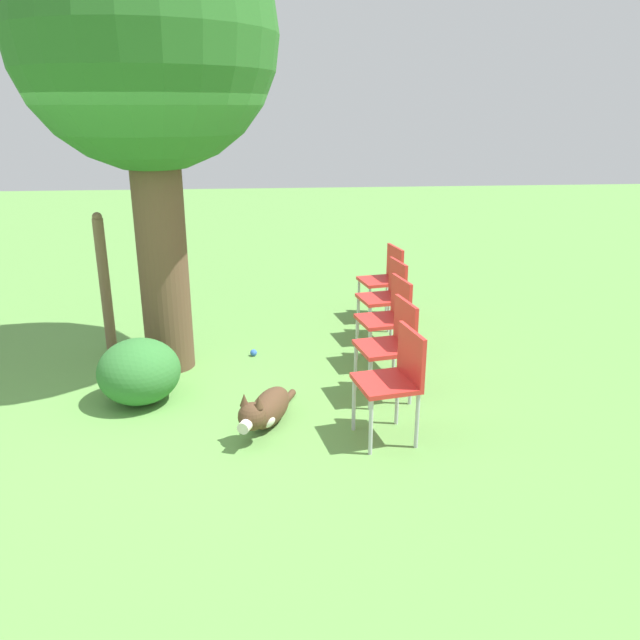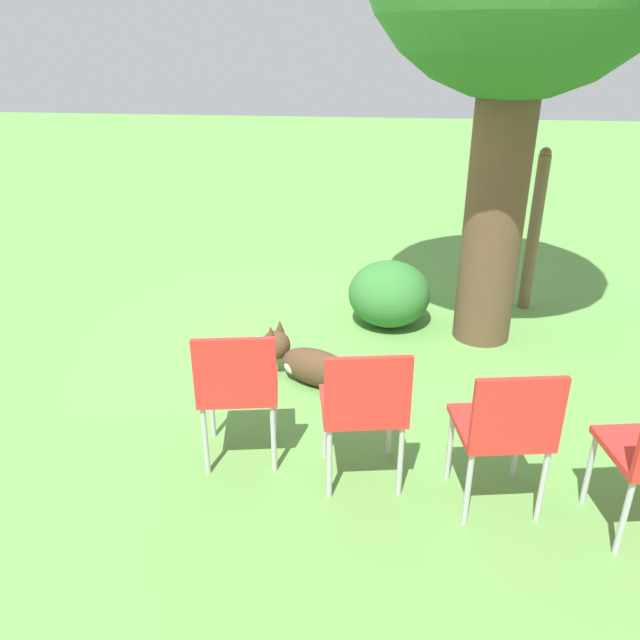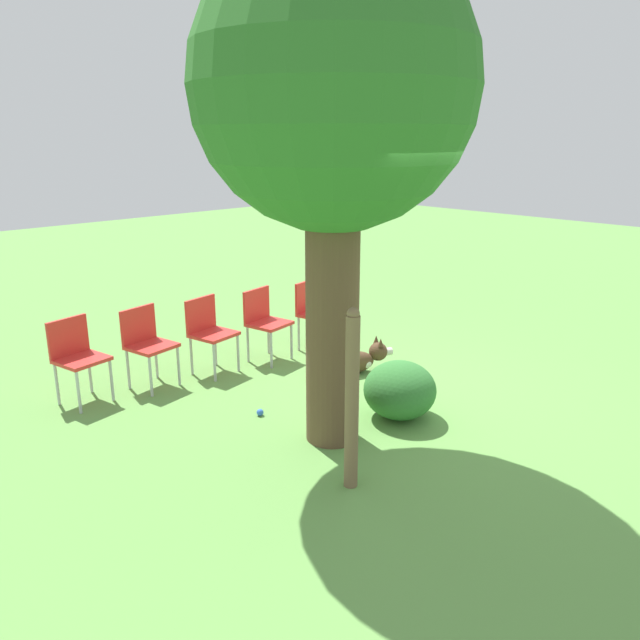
# 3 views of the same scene
# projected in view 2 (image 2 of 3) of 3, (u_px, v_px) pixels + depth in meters

# --- Properties ---
(ground_plane) EXTENTS (30.00, 30.00, 0.00)m
(ground_plane) POSITION_uv_depth(u_px,v_px,m) (379.00, 339.00, 5.14)
(ground_plane) COLOR #609947
(dog) EXTENTS (0.51, 0.98, 0.40)m
(dog) POSITION_uv_depth(u_px,v_px,m) (306.00, 362.00, 4.46)
(dog) COLOR #513823
(dog) RESTS_ON ground_plane
(fence_post) EXTENTS (0.11, 0.11, 1.44)m
(fence_post) POSITION_uv_depth(u_px,v_px,m) (534.00, 231.00, 5.45)
(fence_post) COLOR brown
(fence_post) RESTS_ON ground_plane
(red_chair_0) EXTENTS (0.49, 0.51, 0.86)m
(red_chair_0) POSITION_uv_depth(u_px,v_px,m) (238.00, 385.00, 3.46)
(red_chair_0) COLOR red
(red_chair_0) RESTS_ON ground_plane
(red_chair_1) EXTENTS (0.49, 0.51, 0.86)m
(red_chair_1) POSITION_uv_depth(u_px,v_px,m) (364.00, 405.00, 3.28)
(red_chair_1) COLOR red
(red_chair_1) RESTS_ON ground_plane
(red_chair_2) EXTENTS (0.49, 0.51, 0.86)m
(red_chair_2) POSITION_uv_depth(u_px,v_px,m) (506.00, 427.00, 3.09)
(red_chair_2) COLOR red
(red_chair_2) RESTS_ON ground_plane
(tennis_ball) EXTENTS (0.07, 0.07, 0.07)m
(tennis_ball) POSITION_uv_depth(u_px,v_px,m) (518.00, 382.00, 4.44)
(tennis_ball) COLOR blue
(tennis_ball) RESTS_ON ground_plane
(low_shrub) EXTENTS (0.69, 0.69, 0.55)m
(low_shrub) POSITION_uv_depth(u_px,v_px,m) (389.00, 294.00, 5.30)
(low_shrub) COLOR #337533
(low_shrub) RESTS_ON ground_plane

